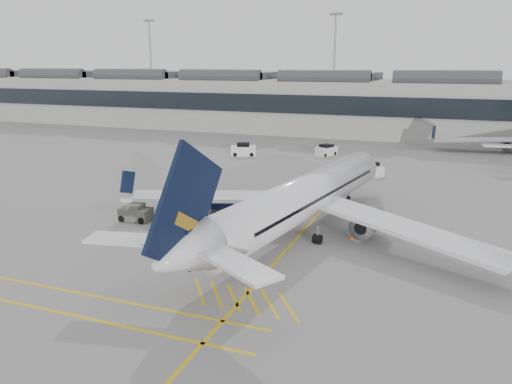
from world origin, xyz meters
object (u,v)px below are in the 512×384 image
(baggage_cart_a, at_px, (220,202))
(ramp_agent_b, at_px, (222,219))
(belt_loader, at_px, (252,218))
(pushback_tug, at_px, (136,213))
(ramp_agent_a, at_px, (256,212))
(airliner_main, at_px, (301,199))

(baggage_cart_a, relative_size, ramp_agent_b, 1.05)
(belt_loader, height_order, baggage_cart_a, baggage_cart_a)
(baggage_cart_a, bearing_deg, pushback_tug, -130.65)
(ramp_agent_b, bearing_deg, baggage_cart_a, -107.83)
(ramp_agent_a, relative_size, ramp_agent_b, 0.94)
(belt_loader, distance_m, baggage_cart_a, 4.95)
(airliner_main, bearing_deg, ramp_agent_a, 168.91)
(belt_loader, height_order, ramp_agent_b, ramp_agent_b)
(belt_loader, relative_size, ramp_agent_b, 2.35)
(baggage_cart_a, distance_m, ramp_agent_b, 5.55)
(belt_loader, relative_size, ramp_agent_a, 2.49)
(airliner_main, bearing_deg, baggage_cart_a, 169.59)
(baggage_cart_a, bearing_deg, ramp_agent_a, -12.87)
(pushback_tug, bearing_deg, airliner_main, 5.62)
(airliner_main, height_order, ramp_agent_b, airliner_main)
(belt_loader, distance_m, pushback_tug, 10.90)
(baggage_cart_a, relative_size, pushback_tug, 0.64)
(belt_loader, height_order, ramp_agent_a, ramp_agent_a)
(pushback_tug, bearing_deg, belt_loader, 14.55)
(baggage_cart_a, xyz_separation_m, ramp_agent_a, (4.34, -1.54, -0.13))
(ramp_agent_a, distance_m, ramp_agent_b, 3.89)
(pushback_tug, bearing_deg, ramp_agent_b, 1.76)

